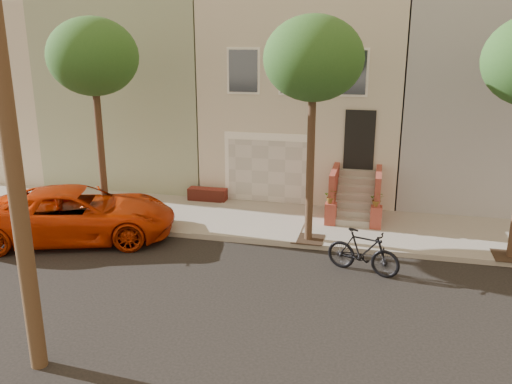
# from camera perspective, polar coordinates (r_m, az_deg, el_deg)

# --- Properties ---
(ground) EXTENTS (90.00, 90.00, 0.00)m
(ground) POSITION_cam_1_polar(r_m,az_deg,el_deg) (12.32, -1.65, -11.85)
(ground) COLOR black
(ground) RESTS_ON ground
(sidewalk) EXTENTS (40.00, 3.70, 0.15)m
(sidewalk) POSITION_cam_1_polar(r_m,az_deg,el_deg) (17.08, 3.01, -3.34)
(sidewalk) COLOR gray
(sidewalk) RESTS_ON ground
(house_row) EXTENTS (33.10, 11.70, 7.00)m
(house_row) POSITION_cam_1_polar(r_m,az_deg,el_deg) (21.96, 5.99, 10.57)
(house_row) COLOR beige
(house_row) RESTS_ON sidewalk
(tree_left) EXTENTS (2.70, 2.57, 6.30)m
(tree_left) POSITION_cam_1_polar(r_m,az_deg,el_deg) (16.64, -17.24, 13.70)
(tree_left) COLOR #2D2116
(tree_left) RESTS_ON sidewalk
(tree_mid) EXTENTS (2.70, 2.57, 6.30)m
(tree_mid) POSITION_cam_1_polar(r_m,az_deg,el_deg) (14.51, 6.24, 14.03)
(tree_mid) COLOR #2D2116
(tree_mid) RESTS_ON sidewalk
(pickup_truck) EXTENTS (6.24, 4.32, 1.58)m
(pickup_truck) POSITION_cam_1_polar(r_m,az_deg,el_deg) (16.53, -18.75, -2.26)
(pickup_truck) COLOR #BC2D04
(pickup_truck) RESTS_ON ground
(motorcycle) EXTENTS (2.00, 1.11, 1.16)m
(motorcycle) POSITION_cam_1_polar(r_m,az_deg,el_deg) (13.78, 11.54, -6.35)
(motorcycle) COLOR black
(motorcycle) RESTS_ON ground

